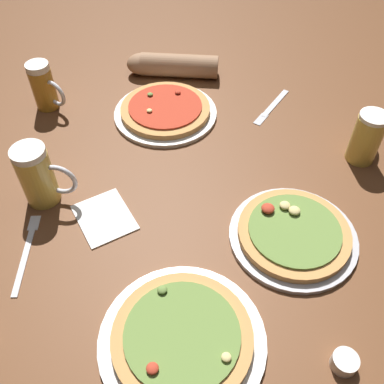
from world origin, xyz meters
name	(u,v)px	position (x,y,z in m)	size (l,w,h in m)	color
ground_plane	(192,201)	(0.00, 0.00, -0.01)	(2.40, 2.40, 0.03)	brown
pizza_plate_near	(182,338)	(-0.03, -0.38, 0.02)	(0.33, 0.33, 0.05)	silver
pizza_plate_far	(165,111)	(-0.07, 0.35, 0.02)	(0.32, 0.32, 0.05)	silver
pizza_plate_side	(293,234)	(0.24, -0.14, 0.02)	(0.30, 0.30, 0.05)	#B2B2B7
beer_mug_dark	(44,87)	(-0.44, 0.40, 0.07)	(0.11, 0.09, 0.15)	#B27A23
beer_mug_amber	(367,137)	(0.48, 0.14, 0.07)	(0.10, 0.12, 0.15)	gold
beer_mug_pale	(38,176)	(-0.38, 0.01, 0.08)	(0.14, 0.08, 0.17)	gold
ramekin_sauce	(344,362)	(0.28, -0.44, 0.01)	(0.05, 0.05, 0.03)	silver
napkin_folded	(104,217)	(-0.22, -0.06, 0.00)	(0.12, 0.15, 0.01)	white
fork_left	(26,251)	(-0.39, -0.16, 0.00)	(0.03, 0.22, 0.01)	silver
knife_right	(272,107)	(0.27, 0.38, 0.00)	(0.14, 0.19, 0.01)	silver
diner_arm	(169,65)	(-0.06, 0.57, 0.04)	(0.32, 0.11, 0.08)	#936B4C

